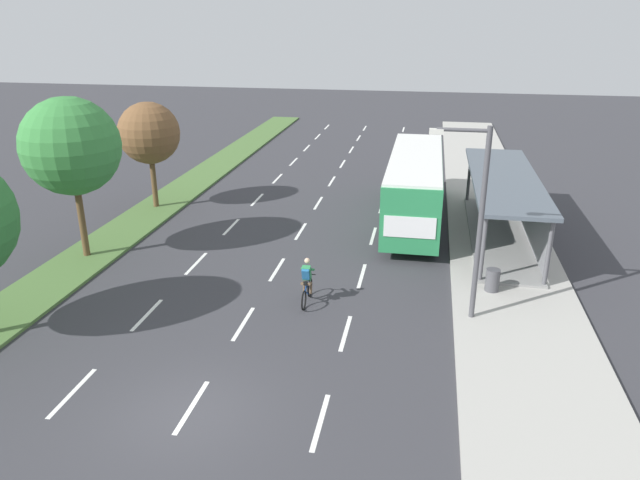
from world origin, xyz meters
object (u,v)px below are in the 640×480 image
Objects in this scene: median_tree_third at (149,133)px; streetlight at (476,212)px; trash_bin at (492,280)px; bus at (415,182)px; bus_shelter at (509,201)px; cyclist at (307,283)px; median_tree_second at (71,147)px.

streetlight is (15.82, -9.77, -0.16)m from median_tree_third.
bus is at bearing 112.08° from trash_bin.
bus_shelter is 8.76m from streetlight.
cyclist is 14.31m from median_tree_third.
median_tree_second reaches higher than trash_bin.
median_tree_second is at bearing -89.64° from median_tree_third.
bus_shelter is at bearing 79.85° from trash_bin.
median_tree_second is (-10.17, 2.50, 4.03)m from cyclist.
median_tree_second is 16.05m from streetlight.
median_tree_second is at bearing -151.69° from bus.
median_tree_third is 18.79m from trash_bin.
bus_shelter is at bearing -4.83° from median_tree_third.
cyclist is 0.33× the size of median_tree_third.
median_tree_second is (-17.89, -5.47, 2.96)m from bus_shelter.
bus is 1.74× the size of streetlight.
bus_shelter is 13.54× the size of trash_bin.
bus reaches higher than trash_bin.
streetlight is (-2.11, -8.26, 2.02)m from bus_shelter.
cyclist is at bearing 177.08° from streetlight.
cyclist is (-7.72, -7.97, -1.08)m from bus_shelter.
bus_shelter is at bearing 17.02° from median_tree_second.
trash_bin is at bearing -24.12° from median_tree_third.
bus is at bearing 102.10° from streetlight.
bus is 8.64m from trash_bin.
median_tree_second is 1.21× the size of median_tree_third.
cyclist is at bearing -13.80° from median_tree_second.
bus is 15.70m from median_tree_second.
bus_shelter is at bearing 45.91° from cyclist.
streetlight is at bearing -2.92° from cyclist.
median_tree_second is 17.35m from trash_bin.
cyclist is at bearing -134.09° from bus_shelter.
median_tree_second reaches higher than bus.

